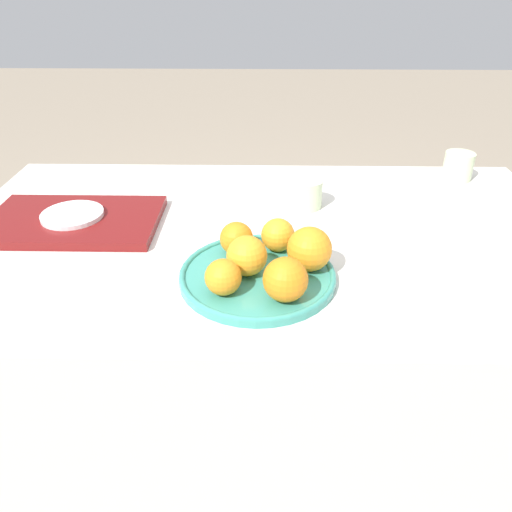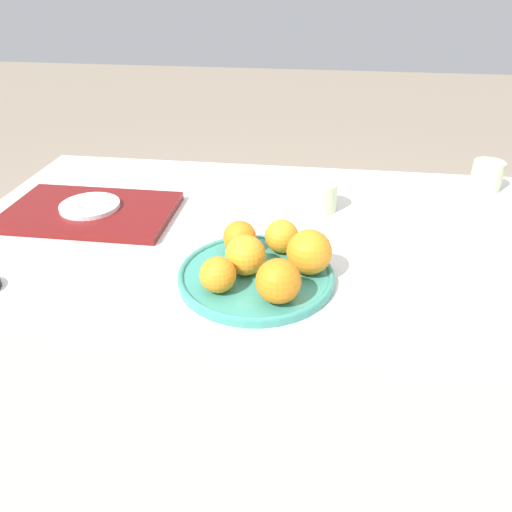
% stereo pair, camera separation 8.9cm
% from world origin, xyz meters
% --- Properties ---
extents(ground_plane, '(12.00, 12.00, 0.00)m').
position_xyz_m(ground_plane, '(0.00, 0.00, 0.00)').
color(ground_plane, gray).
extents(table, '(1.36, 0.80, 0.76)m').
position_xyz_m(table, '(0.00, 0.00, 0.38)').
color(table, silver).
rests_on(table, ground_plane).
extents(fruit_platter, '(0.29, 0.29, 0.02)m').
position_xyz_m(fruit_platter, '(-0.01, -0.19, 0.77)').
color(fruit_platter, teal).
rests_on(fruit_platter, table).
extents(orange_0, '(0.06, 0.06, 0.06)m').
position_xyz_m(orange_0, '(-0.05, -0.11, 0.81)').
color(orange_0, orange).
rests_on(orange_0, fruit_platter).
extents(orange_1, '(0.07, 0.07, 0.07)m').
position_xyz_m(orange_1, '(-0.03, -0.18, 0.81)').
color(orange_1, orange).
rests_on(orange_1, fruit_platter).
extents(orange_2, '(0.08, 0.08, 0.08)m').
position_xyz_m(orange_2, '(0.08, -0.17, 0.82)').
color(orange_2, orange).
rests_on(orange_2, fruit_platter).
extents(orange_3, '(0.08, 0.08, 0.08)m').
position_xyz_m(orange_3, '(0.04, -0.26, 0.81)').
color(orange_3, orange).
rests_on(orange_3, fruit_platter).
extents(orange_4, '(0.06, 0.06, 0.06)m').
position_xyz_m(orange_4, '(-0.07, -0.25, 0.81)').
color(orange_4, orange).
rests_on(orange_4, fruit_platter).
extents(orange_5, '(0.07, 0.07, 0.07)m').
position_xyz_m(orange_5, '(0.03, -0.10, 0.81)').
color(orange_5, orange).
rests_on(orange_5, fruit_platter).
extents(serving_tray, '(0.37, 0.23, 0.02)m').
position_xyz_m(serving_tray, '(-0.42, 0.02, 0.77)').
color(serving_tray, maroon).
rests_on(serving_tray, table).
extents(side_plate, '(0.13, 0.13, 0.01)m').
position_xyz_m(side_plate, '(-0.42, 0.02, 0.79)').
color(side_plate, white).
rests_on(side_plate, serving_tray).
extents(cup_0, '(0.08, 0.08, 0.07)m').
position_xyz_m(cup_0, '(0.51, 0.31, 0.80)').
color(cup_0, beige).
rests_on(cup_0, table).
extents(cup_1, '(0.08, 0.08, 0.07)m').
position_xyz_m(cup_1, '(0.10, 0.13, 0.80)').
color(cup_1, beige).
rests_on(cup_1, table).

